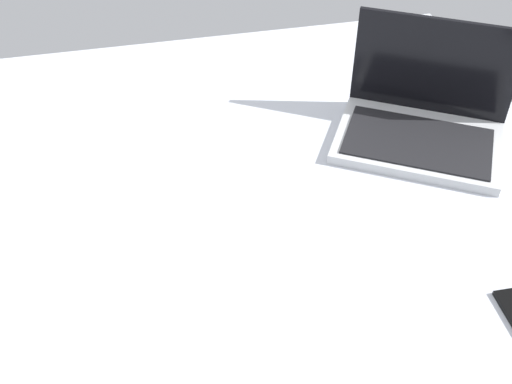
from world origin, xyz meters
TOP-DOWN VIEW (x-y plane):
  - bed_mattress at (0.00, 0.00)cm, footprint 180.00×140.00cm
  - laptop at (64.33, 17.63)cm, footprint 40.08×36.45cm

SIDE VIEW (x-z plane):
  - bed_mattress at x=0.00cm, z-range 0.00..18.00cm
  - laptop at x=64.33cm, z-range 10.91..33.91cm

